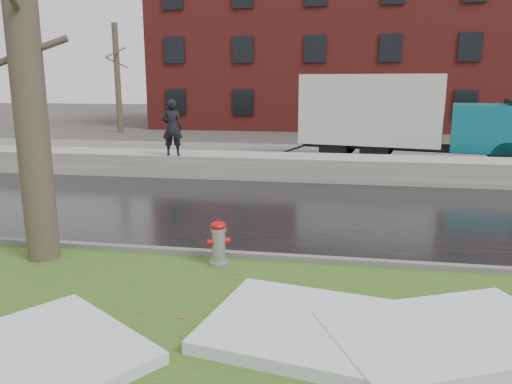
% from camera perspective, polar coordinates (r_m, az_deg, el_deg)
% --- Properties ---
extents(ground, '(120.00, 120.00, 0.00)m').
position_cam_1_polar(ground, '(7.97, -2.54, -10.23)').
color(ground, '#47423D').
rests_on(ground, ground).
extents(verge, '(60.00, 4.50, 0.04)m').
position_cam_1_polar(verge, '(6.86, -4.83, -14.03)').
color(verge, '#2D4E1A').
rests_on(verge, ground).
extents(road, '(60.00, 7.00, 0.03)m').
position_cam_1_polar(road, '(12.18, 1.97, -2.07)').
color(road, black).
rests_on(road, ground).
extents(parking_lot, '(60.00, 9.00, 0.03)m').
position_cam_1_polar(parking_lot, '(20.47, 5.24, 3.85)').
color(parking_lot, slate).
rests_on(parking_lot, ground).
extents(curb, '(60.00, 0.15, 0.14)m').
position_cam_1_polar(curb, '(8.86, -1.15, -7.35)').
color(curb, slate).
rests_on(curb, ground).
extents(snowbank, '(60.00, 1.60, 0.75)m').
position_cam_1_polar(snowbank, '(16.19, 4.02, 2.86)').
color(snowbank, '#B2AEA2').
rests_on(snowbank, ground).
extents(brick_building, '(26.00, 12.00, 10.00)m').
position_cam_1_polar(brick_building, '(37.23, 10.80, 15.26)').
color(brick_building, maroon).
rests_on(brick_building, ground).
extents(bg_tree_left, '(1.40, 1.62, 6.50)m').
position_cam_1_polar(bg_tree_left, '(32.19, -15.55, 12.52)').
color(bg_tree_left, brown).
rests_on(bg_tree_left, ground).
extents(bg_tree_center, '(1.40, 1.62, 6.50)m').
position_cam_1_polar(bg_tree_center, '(34.04, -3.17, 12.92)').
color(bg_tree_center, brown).
rests_on(bg_tree_center, ground).
extents(fire_hydrant, '(0.39, 0.38, 0.80)m').
position_cam_1_polar(fire_hydrant, '(8.45, -4.31, -5.55)').
color(fire_hydrant, '#919498').
rests_on(fire_hydrant, verge).
extents(tree, '(1.37, 1.59, 6.77)m').
position_cam_1_polar(tree, '(9.18, -24.87, 13.71)').
color(tree, brown).
rests_on(tree, verge).
extents(box_truck, '(10.17, 3.91, 3.36)m').
position_cam_1_polar(box_truck, '(19.98, 16.17, 8.28)').
color(box_truck, black).
rests_on(box_truck, ground).
extents(worker, '(0.72, 0.55, 1.79)m').
position_cam_1_polar(worker, '(16.26, -9.57, 7.28)').
color(worker, black).
rests_on(worker, snowbank).
extents(snow_patch_near, '(2.94, 2.46, 0.16)m').
position_cam_1_polar(snow_patch_near, '(6.39, 6.78, -15.18)').
color(snow_patch_near, silver).
rests_on(snow_patch_near, verge).
extents(snow_patch_far, '(2.72, 2.56, 0.14)m').
position_cam_1_polar(snow_patch_far, '(6.37, -22.12, -16.27)').
color(snow_patch_far, silver).
rests_on(snow_patch_far, verge).
extents(snow_patch_side, '(3.29, 2.79, 0.18)m').
position_cam_1_polar(snow_patch_side, '(6.56, 21.14, -15.14)').
color(snow_patch_side, silver).
rests_on(snow_patch_side, verge).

